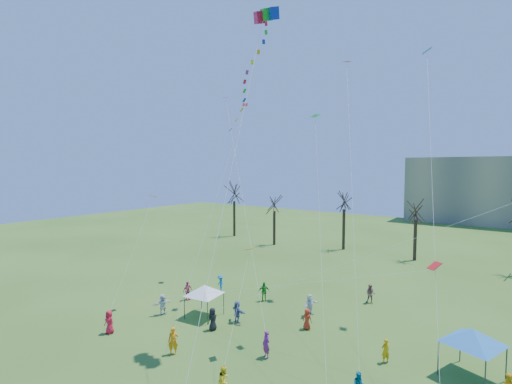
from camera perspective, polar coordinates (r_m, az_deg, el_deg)
The scene contains 6 objects.
bare_tree_row at distance 51.99m, azimuth 23.83°, elevation -2.92°, with size 69.07×8.57×10.11m.
big_box_kite at distance 25.54m, azimuth -0.59°, elevation 17.70°, with size 2.88×6.66×24.08m.
canopy_tent_white at distance 31.53m, azimuth -8.28°, elevation -15.23°, with size 3.60×3.60×2.72m.
canopy_tent_blue at distance 26.33m, azimuth 31.36°, elevation -19.12°, with size 3.79×3.79×3.03m.
festival_crowd at distance 28.44m, azimuth 2.11°, elevation -20.51°, with size 25.73×18.99×1.85m.
small_kites_aloft at distance 29.26m, azimuth 8.71°, elevation 7.28°, with size 31.05×18.74×32.81m.
Camera 1 is at (12.68, -14.27, 12.62)m, focal length 25.00 mm.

